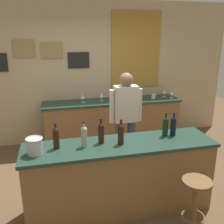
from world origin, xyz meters
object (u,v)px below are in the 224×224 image
at_px(bar_stool, 195,198).
at_px(wine_bottle_d, 121,133).
at_px(wine_glass_e, 172,93).
at_px(wine_bottle_e, 165,126).
at_px(wine_bottle_b, 84,136).
at_px(coffee_mug, 154,96).
at_px(wine_glass_b, 102,95).
at_px(wine_glass_d, 164,92).
at_px(wine_glass_a, 83,97).
at_px(wine_bottle_a, 56,137).
at_px(bartender, 126,116).
at_px(wine_bottle_f, 173,125).
at_px(wine_bottle_c, 101,132).
at_px(ice_bucket, 35,146).
at_px(wine_glass_c, 134,94).

xyz_separation_m(bar_stool, wine_bottle_d, (-0.69, 0.58, 0.60)).
bearing_deg(wine_glass_e, wine_bottle_e, -118.55).
height_order(wine_bottle_b, wine_bottle_d, same).
bearing_deg(wine_glass_e, coffee_mug, 168.88).
height_order(bar_stool, wine_glass_b, wine_glass_b).
relative_size(wine_glass_b, wine_glass_d, 1.00).
bearing_deg(wine_glass_a, wine_bottle_b, -96.92).
bearing_deg(coffee_mug, wine_bottle_a, -135.41).
xyz_separation_m(bartender, coffee_mug, (0.92, 1.10, 0.01)).
bearing_deg(wine_bottle_f, wine_glass_a, 114.73).
xyz_separation_m(wine_bottle_a, wine_bottle_c, (0.53, 0.02, 0.00)).
bearing_deg(wine_bottle_f, wine_glass_d, 68.19).
bearing_deg(wine_bottle_a, coffee_mug, 44.59).
height_order(wine_bottle_a, wine_glass_b, wine_bottle_a).
height_order(bartender, ice_bucket, bartender).
bearing_deg(wine_bottle_a, wine_glass_c, 51.39).
xyz_separation_m(wine_bottle_a, wine_bottle_e, (1.36, 0.05, 0.00)).
xyz_separation_m(bar_stool, wine_glass_e, (0.94, 2.56, 0.55)).
xyz_separation_m(wine_glass_b, wine_glass_e, (1.44, -0.14, 0.00)).
bearing_deg(bartender, wine_glass_e, 38.53).
relative_size(wine_bottle_b, wine_bottle_e, 1.00).
relative_size(wine_bottle_a, wine_glass_e, 1.97).
bearing_deg(wine_glass_e, wine_bottle_a, -141.21).
bearing_deg(wine_bottle_b, bar_stool, -28.86).
xyz_separation_m(bartender, wine_bottle_d, (-0.34, -0.95, 0.12)).
distance_m(wine_glass_a, wine_glass_d, 1.72).
relative_size(bartender, wine_bottle_f, 5.29).
bearing_deg(wine_glass_c, coffee_mug, -2.22).
bearing_deg(wine_bottle_f, bartender, 114.30).
relative_size(wine_bottle_f, wine_glass_d, 1.97).
xyz_separation_m(bartender, wine_bottle_e, (0.28, -0.83, 0.12)).
bearing_deg(wine_bottle_e, wine_glass_a, 112.31).
height_order(wine_bottle_a, wine_bottle_c, same).
bearing_deg(wine_bottle_b, wine_glass_b, 73.35).
bearing_deg(wine_glass_b, bartender, -82.76).
xyz_separation_m(bartender, wine_bottle_f, (0.38, -0.84, 0.12)).
bearing_deg(coffee_mug, wine_bottle_f, -105.59).
relative_size(wine_bottle_a, ice_bucket, 1.63).
bearing_deg(wine_glass_a, ice_bucket, -110.72).
relative_size(wine_bottle_f, wine_glass_e, 1.97).
distance_m(bar_stool, wine_bottle_b, 1.41).
distance_m(wine_bottle_b, wine_bottle_e, 1.05).
bearing_deg(wine_glass_a, wine_bottle_e, -67.69).
relative_size(wine_bottle_d, wine_glass_a, 1.97).
bearing_deg(wine_bottle_c, wine_glass_e, 45.54).
height_order(wine_bottle_e, wine_glass_c, wine_bottle_e).
distance_m(wine_bottle_d, wine_glass_c, 2.23).
relative_size(wine_bottle_b, wine_bottle_f, 1.00).
bearing_deg(wine_glass_d, wine_bottle_e, -114.41).
relative_size(wine_glass_b, wine_glass_e, 1.00).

